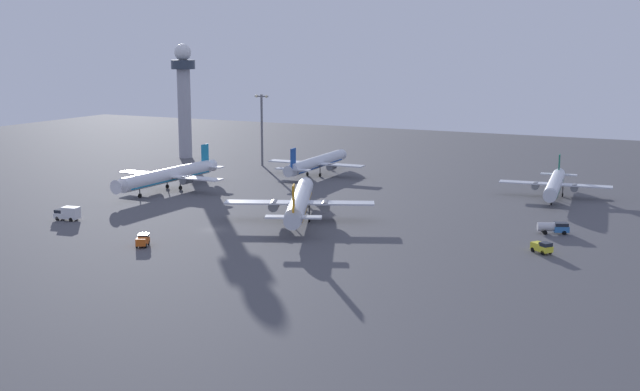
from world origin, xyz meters
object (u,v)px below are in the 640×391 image
(airplane_far_stand, at_px, (316,163))
(fuel_truck, at_px, (554,227))
(apron_light_central, at_px, (262,125))
(baggage_tractor, at_px, (143,240))
(airplane_mid_apron, at_px, (300,202))
(airplane_near_gate, at_px, (555,184))
(catering_truck, at_px, (68,213))
(control_tower, at_px, (184,92))
(cargo_loader, at_px, (542,247))
(airplane_taxiway_distant, at_px, (169,176))

(airplane_far_stand, bearing_deg, fuel_truck, -32.54)
(apron_light_central, bearing_deg, baggage_tractor, -72.33)
(fuel_truck, relative_size, baggage_tractor, 1.45)
(airplane_mid_apron, distance_m, fuel_truck, 54.47)
(airplane_near_gate, xyz_separation_m, catering_truck, (-91.61, -75.23, -1.89))
(control_tower, height_order, baggage_tractor, control_tower)
(airplane_near_gate, distance_m, apron_light_central, 95.75)
(airplane_mid_apron, distance_m, apron_light_central, 83.09)
(airplane_mid_apron, height_order, fuel_truck, airplane_mid_apron)
(airplane_mid_apron, bearing_deg, airplane_near_gate, 25.22)
(fuel_truck, relative_size, apron_light_central, 0.29)
(control_tower, xyz_separation_m, airplane_far_stand, (56.88, -14.19, -18.35))
(control_tower, height_order, airplane_far_stand, control_tower)
(fuel_truck, height_order, baggage_tractor, fuel_truck)
(apron_light_central, bearing_deg, airplane_mid_apron, -54.03)
(cargo_loader, height_order, fuel_truck, fuel_truck)
(airplane_mid_apron, relative_size, baggage_tractor, 8.81)
(airplane_taxiway_distant, height_order, catering_truck, airplane_taxiway_distant)
(airplane_far_stand, xyz_separation_m, cargo_loader, (78.53, -62.74, -2.55))
(baggage_tractor, bearing_deg, airplane_taxiway_distant, 95.51)
(control_tower, height_order, cargo_loader, control_tower)
(airplane_mid_apron, xyz_separation_m, catering_truck, (-45.99, -22.98, -2.55))
(airplane_mid_apron, xyz_separation_m, airplane_near_gate, (45.62, 52.25, -0.66))
(airplane_mid_apron, relative_size, airplane_far_stand, 1.05)
(airplane_taxiway_distant, height_order, cargo_loader, airplane_taxiway_distant)
(airplane_taxiway_distant, relative_size, fuel_truck, 6.19)
(catering_truck, height_order, apron_light_central, apron_light_central)
(airplane_near_gate, xyz_separation_m, fuel_truck, (7.54, -40.72, -2.11))
(cargo_loader, xyz_separation_m, catering_truck, (-100.17, -17.29, 0.40))
(control_tower, relative_size, airplane_near_gate, 1.07)
(apron_light_central, bearing_deg, cargo_loader, -35.24)
(cargo_loader, height_order, baggage_tractor, same)
(airplane_mid_apron, xyz_separation_m, cargo_loader, (54.18, -5.69, -2.95))
(airplane_taxiway_distant, xyz_separation_m, cargo_loader, (102.52, -23.12, -2.80))
(fuel_truck, bearing_deg, apron_light_central, -141.68)
(fuel_truck, bearing_deg, airplane_taxiway_distant, -116.46)
(fuel_truck, bearing_deg, control_tower, -137.09)
(fuel_truck, relative_size, catering_truck, 1.12)
(cargo_loader, height_order, catering_truck, catering_truck)
(cargo_loader, xyz_separation_m, apron_light_central, (-102.70, 72.55, 11.92))
(cargo_loader, relative_size, catering_truck, 0.76)
(baggage_tractor, bearing_deg, cargo_loader, -4.06)
(airplane_mid_apron, distance_m, cargo_loader, 54.56)
(airplane_mid_apron, distance_m, airplane_near_gate, 69.36)
(apron_light_central, bearing_deg, catering_truck, -88.39)
(control_tower, height_order, fuel_truck, control_tower)
(airplane_taxiway_distant, bearing_deg, airplane_far_stand, -119.81)
(cargo_loader, relative_size, apron_light_central, 0.20)
(control_tower, distance_m, apron_light_central, 34.20)
(airplane_far_stand, height_order, fuel_truck, airplane_far_stand)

